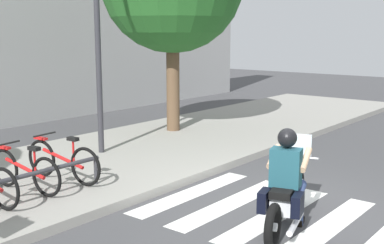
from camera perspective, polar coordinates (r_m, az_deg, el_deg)
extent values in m
plane|color=#424244|center=(7.73, 10.34, -10.07)|extent=(48.00, 48.00, 0.00)
cube|color=gray|center=(10.23, -10.46, -4.56)|extent=(24.00, 4.40, 0.15)
cube|color=white|center=(7.25, 15.27, -11.65)|extent=(2.80, 0.40, 0.01)
cube|color=white|center=(7.58, 9.65, -10.45)|extent=(2.80, 0.40, 0.01)
cube|color=white|center=(7.97, 4.56, -9.28)|extent=(2.80, 0.40, 0.01)
cube|color=white|center=(8.42, 0.02, -8.16)|extent=(2.80, 0.40, 0.01)
torus|color=black|center=(7.82, 12.10, -7.58)|extent=(0.61, 0.27, 0.60)
cylinder|color=silver|center=(7.82, 12.10, -7.58)|extent=(0.13, 0.13, 0.11)
torus|color=black|center=(6.33, 9.31, -11.85)|extent=(0.61, 0.27, 0.60)
cylinder|color=silver|center=(6.33, 9.31, -11.85)|extent=(0.13, 0.13, 0.11)
cube|color=silver|center=(7.02, 10.90, -8.42)|extent=(0.93, 0.52, 0.28)
ellipsoid|color=black|center=(7.16, 11.33, -6.20)|extent=(0.58, 0.41, 0.22)
cube|color=black|center=(6.77, 10.55, -7.79)|extent=(0.62, 0.43, 0.10)
cube|color=black|center=(6.68, 8.33, -8.94)|extent=(0.34, 0.20, 0.28)
cube|color=black|center=(6.60, 12.08, -9.33)|extent=(0.34, 0.20, 0.28)
cylinder|color=silver|center=(7.52, 12.03, -3.94)|extent=(0.20, 0.60, 0.03)
sphere|color=white|center=(7.77, 12.27, -5.01)|extent=(0.18, 0.18, 0.18)
cube|color=silver|center=(7.50, 12.13, -2.55)|extent=(0.15, 0.40, 0.32)
cylinder|color=silver|center=(6.83, 11.86, -11.31)|extent=(0.79, 0.30, 0.08)
cube|color=#1E4C59|center=(6.75, 10.77, -5.18)|extent=(0.36, 0.46, 0.52)
sphere|color=black|center=(6.68, 10.94, -1.81)|extent=(0.26, 0.26, 0.26)
cylinder|color=tan|center=(6.99, 9.42, -3.93)|extent=(0.52, 0.23, 0.26)
cylinder|color=tan|center=(6.91, 12.98, -4.23)|extent=(0.52, 0.23, 0.26)
cylinder|color=navy|center=(7.02, 9.64, -7.59)|extent=(0.46, 0.26, 0.24)
cylinder|color=navy|center=(7.23, 9.79, -9.62)|extent=(0.11, 0.11, 0.45)
cube|color=black|center=(7.33, 9.81, -10.87)|extent=(0.26, 0.16, 0.08)
cylinder|color=navy|center=(6.96, 12.23, -7.84)|extent=(0.46, 0.26, 0.24)
cylinder|color=navy|center=(7.17, 12.31, -9.87)|extent=(0.11, 0.11, 0.45)
cube|color=black|center=(7.28, 12.31, -11.14)|extent=(0.26, 0.16, 0.08)
torus|color=black|center=(7.58, -20.80, -7.24)|extent=(0.12, 0.64, 0.63)
torus|color=black|center=(8.72, -20.76, -4.96)|extent=(0.12, 0.64, 0.64)
torus|color=black|center=(7.97, -16.43, -6.11)|extent=(0.12, 0.64, 0.64)
cylinder|color=red|center=(8.33, -18.72, -5.08)|extent=(0.16, 0.89, 0.24)
cylinder|color=red|center=(8.10, -17.68, -4.26)|extent=(0.04, 0.04, 0.39)
cube|color=black|center=(8.05, -17.75, -2.92)|extent=(0.12, 0.21, 0.06)
cylinder|color=black|center=(8.55, -20.54, -2.33)|extent=(0.48, 0.08, 0.03)
cube|color=red|center=(8.64, -20.91, -2.75)|extent=(0.11, 0.29, 0.04)
torus|color=black|center=(9.12, -16.94, -4.00)|extent=(0.13, 0.66, 0.66)
torus|color=black|center=(8.36, -12.18, -5.06)|extent=(0.13, 0.66, 0.66)
cylinder|color=red|center=(8.72, -14.69, -4.08)|extent=(0.17, 0.94, 0.26)
cylinder|color=red|center=(8.49, -13.52, -3.24)|extent=(0.04, 0.04, 0.40)
cube|color=black|center=(8.44, -13.58, -1.91)|extent=(0.12, 0.21, 0.06)
cylinder|color=black|center=(8.94, -16.65, -1.38)|extent=(0.48, 0.08, 0.03)
cube|color=red|center=(9.04, -17.06, -1.81)|extent=(0.11, 0.29, 0.04)
cylinder|color=#333338|center=(7.67, -18.82, -5.92)|extent=(2.79, 0.07, 0.07)
cylinder|color=#333338|center=(8.49, -11.05, -5.57)|extent=(0.06, 0.06, 0.45)
cylinder|color=#2D2D33|center=(10.45, -10.76, 7.61)|extent=(0.12, 0.12, 4.42)
cylinder|color=brown|center=(12.76, -2.21, 4.32)|extent=(0.34, 0.34, 2.68)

